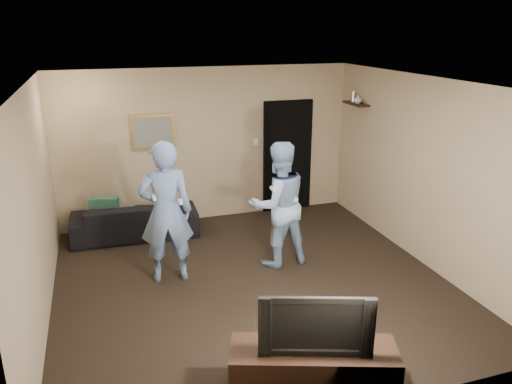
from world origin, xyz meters
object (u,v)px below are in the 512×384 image
object	(u,v)px
sofa	(135,219)
television	(315,321)
wii_player_left	(166,212)
tv_console	(313,374)
wii_player_right	(278,204)

from	to	relation	value
sofa	television	distance (m)	4.45
television	wii_player_left	distance (m)	2.81
sofa	television	bearing A→B (deg)	108.38
wii_player_left	sofa	bearing A→B (deg)	100.83
tv_console	wii_player_right	distance (m)	2.80
tv_console	wii_player_right	xyz separation A→B (m)	(0.64, 2.65, 0.64)
tv_console	television	size ratio (longest dim) A/B	1.50
wii_player_right	wii_player_left	bearing A→B (deg)	179.64
tv_console	television	world-z (taller)	television
sofa	wii_player_left	bearing A→B (deg)	103.41
sofa	tv_console	xyz separation A→B (m)	(1.20, -4.25, -0.04)
sofa	wii_player_left	world-z (taller)	wii_player_left
television	wii_player_left	bearing A→B (deg)	127.80
sofa	wii_player_right	world-z (taller)	wii_player_right
wii_player_right	tv_console	bearing A→B (deg)	-103.57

